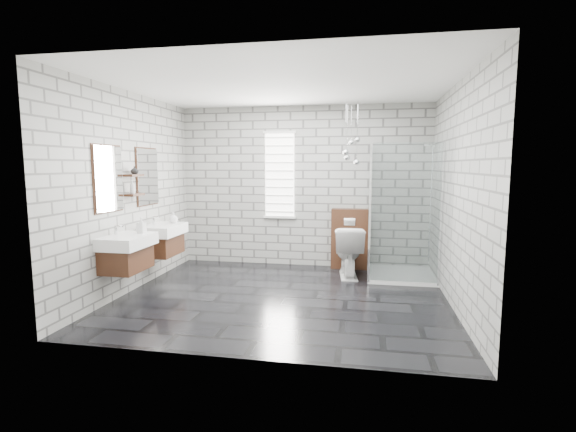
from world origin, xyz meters
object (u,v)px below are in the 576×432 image
(vanity_left, at_px, (125,243))
(shower_enclosure, at_px, (395,246))
(cistern_panel, at_px, (349,239))
(toilet, at_px, (348,251))
(vanity_right, at_px, (161,231))

(vanity_left, height_order, shower_enclosure, shower_enclosure)
(cistern_panel, bearing_deg, toilet, -90.00)
(vanity_left, distance_m, shower_enclosure, 3.83)
(cistern_panel, distance_m, shower_enclosure, 0.87)
(toilet, bearing_deg, shower_enclosure, 172.64)
(shower_enclosure, xyz_separation_m, toilet, (-0.70, 0.01, -0.11))
(vanity_right, distance_m, toilet, 2.84)
(vanity_left, height_order, cistern_panel, vanity_left)
(vanity_left, height_order, vanity_right, same)
(vanity_right, relative_size, shower_enclosure, 0.77)
(cistern_panel, distance_m, toilet, 0.52)
(toilet, bearing_deg, vanity_right, 9.82)
(vanity_left, xyz_separation_m, shower_enclosure, (3.41, 1.72, -0.25))
(vanity_left, bearing_deg, vanity_right, 90.00)
(vanity_right, relative_size, toilet, 1.99)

